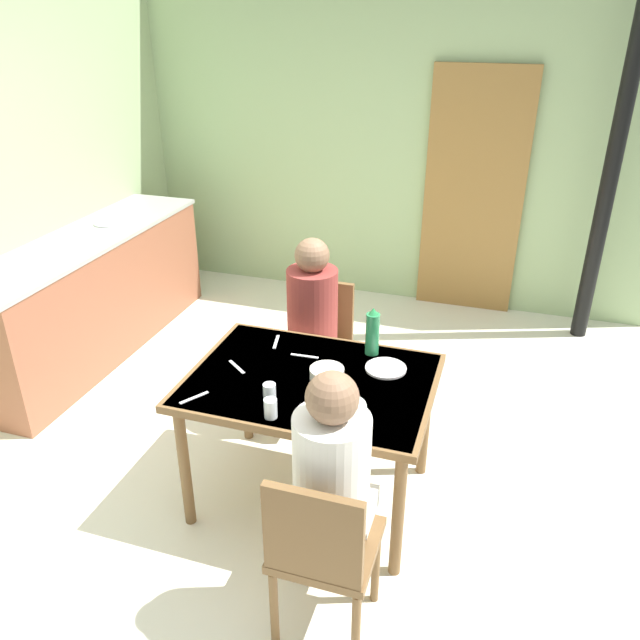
# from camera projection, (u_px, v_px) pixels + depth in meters

# --- Properties ---
(ground_plane) EXTENTS (7.07, 7.07, 0.00)m
(ground_plane) POSITION_uv_depth(u_px,v_px,m) (274.00, 477.00, 3.55)
(ground_plane) COLOR silver
(wall_back) EXTENTS (4.53, 0.10, 2.89)m
(wall_back) POSITION_uv_depth(u_px,v_px,m) (388.00, 132.00, 5.22)
(wall_back) COLOR #9CB782
(wall_back) RESTS_ON ground_plane
(door_wooden) EXTENTS (0.80, 0.05, 2.00)m
(door_wooden) POSITION_uv_depth(u_px,v_px,m) (473.00, 194.00, 5.15)
(door_wooden) COLOR olive
(door_wooden) RESTS_ON ground_plane
(stove_pipe_column) EXTENTS (0.12, 0.12, 2.89)m
(stove_pipe_column) POSITION_uv_depth(u_px,v_px,m) (615.00, 154.00, 4.46)
(stove_pipe_column) COLOR black
(stove_pipe_column) RESTS_ON ground_plane
(kitchen_counter) EXTENTS (0.61, 2.27, 0.91)m
(kitchen_counter) POSITION_uv_depth(u_px,v_px,m) (91.00, 295.00, 4.69)
(kitchen_counter) COLOR brown
(kitchen_counter) RESTS_ON ground_plane
(dining_table) EXTENTS (1.21, 0.89, 0.74)m
(dining_table) POSITION_uv_depth(u_px,v_px,m) (311.00, 392.00, 3.13)
(dining_table) COLOR brown
(dining_table) RESTS_ON ground_plane
(chair_near_diner) EXTENTS (0.40, 0.40, 0.87)m
(chair_near_diner) POSITION_uv_depth(u_px,v_px,m) (322.00, 549.00, 2.44)
(chair_near_diner) COLOR brown
(chair_near_diner) RESTS_ON ground_plane
(chair_far_diner) EXTENTS (0.40, 0.40, 0.87)m
(chair_far_diner) POSITION_uv_depth(u_px,v_px,m) (319.00, 342.00, 3.94)
(chair_far_diner) COLOR brown
(chair_far_diner) RESTS_ON ground_plane
(person_near_diner) EXTENTS (0.30, 0.37, 0.77)m
(person_near_diner) POSITION_uv_depth(u_px,v_px,m) (332.00, 469.00, 2.43)
(person_near_diner) COLOR silver
(person_near_diner) RESTS_ON ground_plane
(person_far_diner) EXTENTS (0.30, 0.37, 0.77)m
(person_far_diner) POSITION_uv_depth(u_px,v_px,m) (312.00, 310.00, 3.69)
(person_far_diner) COLOR maroon
(person_far_diner) RESTS_ON ground_plane
(water_bottle_green_near) EXTENTS (0.07, 0.07, 0.26)m
(water_bottle_green_near) POSITION_uv_depth(u_px,v_px,m) (372.00, 332.00, 3.26)
(water_bottle_green_near) COLOR #287C49
(water_bottle_green_near) RESTS_ON dining_table
(serving_bowl_center) EXTENTS (0.17, 0.17, 0.05)m
(serving_bowl_center) POSITION_uv_depth(u_px,v_px,m) (327.00, 373.00, 3.08)
(serving_bowl_center) COLOR silver
(serving_bowl_center) RESTS_ON dining_table
(dinner_plate_near_left) EXTENTS (0.21, 0.21, 0.01)m
(dinner_plate_near_left) POSITION_uv_depth(u_px,v_px,m) (386.00, 368.00, 3.17)
(dinner_plate_near_left) COLOR white
(dinner_plate_near_left) RESTS_ON dining_table
(dinner_plate_near_right) EXTENTS (0.20, 0.20, 0.01)m
(dinner_plate_near_right) POSITION_uv_depth(u_px,v_px,m) (345.00, 406.00, 2.87)
(dinner_plate_near_right) COLOR white
(dinner_plate_near_right) RESTS_ON dining_table
(drinking_glass_by_near_diner) EXTENTS (0.06, 0.06, 0.09)m
(drinking_glass_by_near_diner) POSITION_uv_depth(u_px,v_px,m) (271.00, 408.00, 2.78)
(drinking_glass_by_near_diner) COLOR silver
(drinking_glass_by_near_diner) RESTS_ON dining_table
(drinking_glass_by_far_diner) EXTENTS (0.06, 0.06, 0.10)m
(drinking_glass_by_far_diner) POSITION_uv_depth(u_px,v_px,m) (270.00, 393.00, 2.88)
(drinking_glass_by_far_diner) COLOR silver
(drinking_glass_by_far_diner) RESTS_ON dining_table
(cutlery_knife_near) EXTENTS (0.09, 0.14, 0.00)m
(cutlery_knife_near) POSITION_uv_depth(u_px,v_px,m) (194.00, 398.00, 2.94)
(cutlery_knife_near) COLOR silver
(cutlery_knife_near) RESTS_ON dining_table
(cutlery_fork_near) EXTENTS (0.15, 0.02, 0.00)m
(cutlery_fork_near) POSITION_uv_depth(u_px,v_px,m) (305.00, 356.00, 3.28)
(cutlery_fork_near) COLOR silver
(cutlery_fork_near) RESTS_ON dining_table
(cutlery_knife_far) EXTENTS (0.05, 0.15, 0.00)m
(cutlery_knife_far) POSITION_uv_depth(u_px,v_px,m) (276.00, 342.00, 3.42)
(cutlery_knife_far) COLOR silver
(cutlery_knife_far) RESTS_ON dining_table
(cutlery_fork_far) EXTENTS (0.13, 0.10, 0.00)m
(cutlery_fork_far) POSITION_uv_depth(u_px,v_px,m) (237.00, 367.00, 3.19)
(cutlery_fork_far) COLOR silver
(cutlery_fork_far) RESTS_ON dining_table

